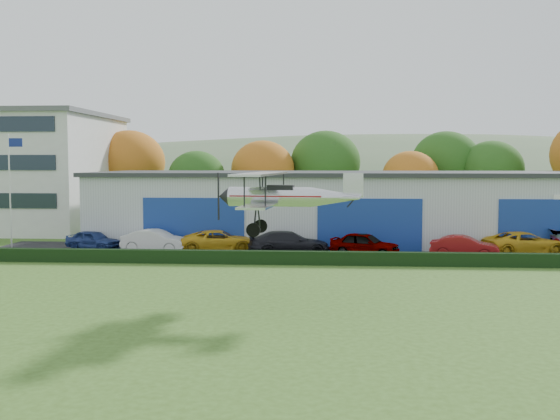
# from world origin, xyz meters

# --- Properties ---
(ground) EXTENTS (300.00, 300.00, 0.00)m
(ground) POSITION_xyz_m (0.00, 0.00, 0.00)
(ground) COLOR #38551B
(ground) RESTS_ON ground
(apron) EXTENTS (48.00, 9.00, 0.05)m
(apron) POSITION_xyz_m (3.00, 21.00, 0.03)
(apron) COLOR black
(apron) RESTS_ON ground
(hedge) EXTENTS (46.00, 0.60, 0.80)m
(hedge) POSITION_xyz_m (3.00, 16.20, 0.40)
(hedge) COLOR black
(hedge) RESTS_ON ground
(hangar) EXTENTS (40.60, 12.60, 5.30)m
(hangar) POSITION_xyz_m (5.00, 27.98, 2.66)
(hangar) COLOR #B2B7BC
(hangar) RESTS_ON ground
(flagpole) EXTENTS (1.05, 0.10, 8.00)m
(flagpole) POSITION_xyz_m (-19.88, 22.00, 4.78)
(flagpole) COLOR silver
(flagpole) RESTS_ON ground
(tree_belt) EXTENTS (75.70, 13.22, 10.12)m
(tree_belt) POSITION_xyz_m (0.85, 40.62, 5.61)
(tree_belt) COLOR #3D2614
(tree_belt) RESTS_ON ground
(distant_hills) EXTENTS (430.00, 196.00, 56.00)m
(distant_hills) POSITION_xyz_m (-4.38, 140.00, -13.05)
(distant_hills) COLOR #4C6642
(distant_hills) RESTS_ON ground
(car_0) EXTENTS (4.21, 2.74, 1.33)m
(car_0) POSITION_xyz_m (-13.83, 21.27, 0.72)
(car_0) COLOR navy
(car_0) RESTS_ON apron
(car_1) EXTENTS (4.73, 2.31, 1.49)m
(car_1) POSITION_xyz_m (-9.28, 20.53, 0.80)
(car_1) COLOR silver
(car_1) RESTS_ON apron
(car_2) EXTENTS (5.50, 3.21, 1.44)m
(car_2) POSITION_xyz_m (-5.02, 20.95, 0.77)
(car_2) COLOR gold
(car_2) RESTS_ON apron
(car_3) EXTENTS (5.64, 3.21, 1.54)m
(car_3) POSITION_xyz_m (-0.30, 19.72, 0.82)
(car_3) COLOR black
(car_3) RESTS_ON apron
(car_4) EXTENTS (4.76, 3.21, 1.51)m
(car_4) POSITION_xyz_m (4.55, 19.68, 0.80)
(car_4) COLOR gray
(car_4) RESTS_ON apron
(car_5) EXTENTS (4.42, 2.42, 1.38)m
(car_5) POSITION_xyz_m (10.77, 19.37, 0.74)
(car_5) COLOR maroon
(car_5) RESTS_ON apron
(car_6) EXTENTS (5.72, 3.62, 1.47)m
(car_6) POSITION_xyz_m (15.01, 21.14, 0.79)
(car_6) COLOR gold
(car_6) RESTS_ON apron
(biplane) EXTENTS (6.18, 7.10, 2.65)m
(biplane) POSITION_xyz_m (0.23, 5.58, 4.68)
(biplane) COLOR silver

